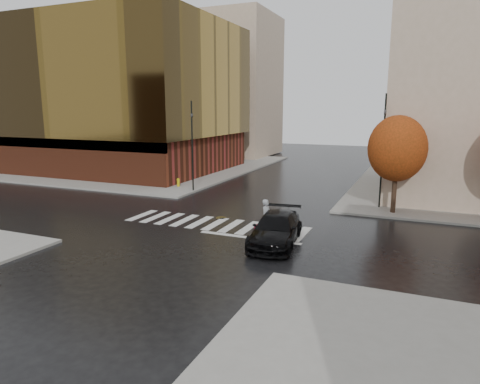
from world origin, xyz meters
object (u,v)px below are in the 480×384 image
object	(u,v)px
cyclist	(267,224)
sedan	(276,229)
traffic_light_nw	(192,140)
traffic_light_ne	(383,143)
fire_hydrant	(178,182)

from	to	relation	value
cyclist	sedan	bearing A→B (deg)	-129.62
sedan	traffic_light_nw	size ratio (longest dim) A/B	0.75
cyclist	traffic_light_ne	xyz separation A→B (m)	(5.16, 9.34, 4.02)
sedan	cyclist	bearing A→B (deg)	120.38
traffic_light_nw	traffic_light_ne	xyz separation A→B (m)	(15.30, -0.34, 0.28)
traffic_light_ne	fire_hydrant	world-z (taller)	traffic_light_ne
fire_hydrant	traffic_light_nw	bearing A→B (deg)	-25.76
traffic_light_nw	traffic_light_ne	bearing A→B (deg)	80.42
sedan	traffic_light_nw	world-z (taller)	traffic_light_nw
traffic_light_nw	traffic_light_ne	world-z (taller)	traffic_light_ne
cyclist	traffic_light_ne	bearing A→B (deg)	-16.46
sedan	fire_hydrant	distance (m)	17.62
traffic_light_ne	fire_hydrant	xyz separation A→B (m)	(-17.37, 1.34, -4.18)
sedan	traffic_light_ne	bearing A→B (deg)	60.17
cyclist	traffic_light_nw	world-z (taller)	traffic_light_nw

